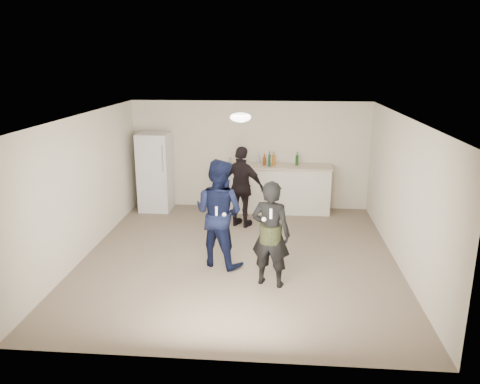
# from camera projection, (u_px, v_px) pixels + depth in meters

# --- Properties ---
(floor) EXTENTS (6.00, 6.00, 0.00)m
(floor) POSITION_uv_depth(u_px,v_px,m) (239.00, 257.00, 8.37)
(floor) COLOR #6B5B4C
(floor) RESTS_ON ground
(ceiling) EXTENTS (6.00, 6.00, 0.00)m
(ceiling) POSITION_uv_depth(u_px,v_px,m) (239.00, 116.00, 7.68)
(ceiling) COLOR silver
(ceiling) RESTS_ON wall_back
(wall_back) EXTENTS (6.00, 0.00, 6.00)m
(wall_back) POSITION_uv_depth(u_px,v_px,m) (250.00, 155.00, 10.90)
(wall_back) COLOR beige
(wall_back) RESTS_ON floor
(wall_front) EXTENTS (6.00, 0.00, 6.00)m
(wall_front) POSITION_uv_depth(u_px,v_px,m) (216.00, 262.00, 5.15)
(wall_front) COLOR beige
(wall_front) RESTS_ON floor
(wall_left) EXTENTS (0.00, 6.00, 6.00)m
(wall_left) POSITION_uv_depth(u_px,v_px,m) (84.00, 186.00, 8.25)
(wall_left) COLOR beige
(wall_left) RESTS_ON floor
(wall_right) EXTENTS (0.00, 6.00, 6.00)m
(wall_right) POSITION_uv_depth(u_px,v_px,m) (403.00, 193.00, 7.80)
(wall_right) COLOR beige
(wall_right) RESTS_ON floor
(counter) EXTENTS (2.60, 0.56, 1.05)m
(counter) POSITION_uv_depth(u_px,v_px,m) (272.00, 189.00, 10.74)
(counter) COLOR silver
(counter) RESTS_ON floor
(counter_top) EXTENTS (2.68, 0.64, 0.04)m
(counter_top) POSITION_uv_depth(u_px,v_px,m) (273.00, 166.00, 10.59)
(counter_top) COLOR #C0B195
(counter_top) RESTS_ON counter
(fridge) EXTENTS (0.70, 0.70, 1.80)m
(fridge) POSITION_uv_depth(u_px,v_px,m) (155.00, 172.00, 10.79)
(fridge) COLOR silver
(fridge) RESTS_ON floor
(fridge_handle) EXTENTS (0.02, 0.02, 0.60)m
(fridge_handle) POSITION_uv_depth(u_px,v_px,m) (162.00, 158.00, 10.30)
(fridge_handle) COLOR silver
(fridge_handle) RESTS_ON fridge
(ceiling_dome) EXTENTS (0.36, 0.36, 0.16)m
(ceiling_dome) POSITION_uv_depth(u_px,v_px,m) (240.00, 117.00, 7.98)
(ceiling_dome) COLOR white
(ceiling_dome) RESTS_ON ceiling
(shaker) EXTENTS (0.08, 0.08, 0.17)m
(shaker) POSITION_uv_depth(u_px,v_px,m) (230.00, 161.00, 10.64)
(shaker) COLOR silver
(shaker) RESTS_ON counter_top
(man) EXTENTS (1.11, 1.01, 1.84)m
(man) POSITION_uv_depth(u_px,v_px,m) (219.00, 213.00, 7.84)
(man) COLOR #101943
(man) RESTS_ON floor
(woman) EXTENTS (0.70, 0.56, 1.68)m
(woman) POSITION_uv_depth(u_px,v_px,m) (271.00, 234.00, 7.13)
(woman) COLOR black
(woman) RESTS_ON floor
(camo_shorts) EXTENTS (0.34, 0.34, 0.28)m
(camo_shorts) POSITION_uv_depth(u_px,v_px,m) (271.00, 233.00, 7.12)
(camo_shorts) COLOR #2D3819
(camo_shorts) RESTS_ON woman
(spectator) EXTENTS (1.08, 0.78, 1.70)m
(spectator) POSITION_uv_depth(u_px,v_px,m) (242.00, 187.00, 9.69)
(spectator) COLOR black
(spectator) RESTS_ON floor
(remote_man) EXTENTS (0.04, 0.04, 0.15)m
(remote_man) POSITION_uv_depth(u_px,v_px,m) (217.00, 211.00, 7.54)
(remote_man) COLOR white
(remote_man) RESTS_ON man
(nunchuk_man) EXTENTS (0.07, 0.07, 0.07)m
(nunchuk_man) POSITION_uv_depth(u_px,v_px,m) (224.00, 215.00, 7.58)
(nunchuk_man) COLOR white
(nunchuk_man) RESTS_ON man
(remote_woman) EXTENTS (0.04, 0.04, 0.15)m
(remote_woman) POSITION_uv_depth(u_px,v_px,m) (271.00, 214.00, 6.77)
(remote_woman) COLOR silver
(remote_woman) RESTS_ON woman
(nunchuk_woman) EXTENTS (0.07, 0.07, 0.07)m
(nunchuk_woman) POSITION_uv_depth(u_px,v_px,m) (264.00, 219.00, 6.84)
(nunchuk_woman) COLOR white
(nunchuk_woman) RESTS_ON woman
(bottle_cluster) EXTENTS (0.95, 0.35, 0.27)m
(bottle_cluster) POSITION_uv_depth(u_px,v_px,m) (273.00, 161.00, 10.55)
(bottle_cluster) COLOR #A05F17
(bottle_cluster) RESTS_ON counter_top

